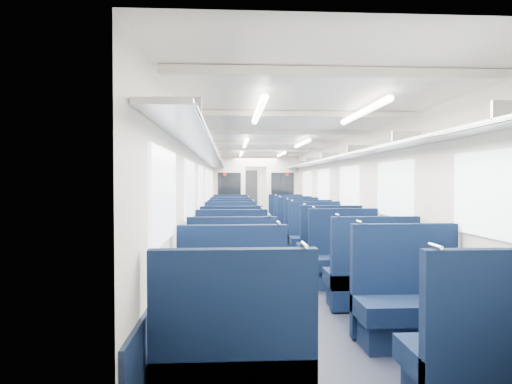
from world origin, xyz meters
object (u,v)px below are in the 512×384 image
at_px(end_door, 249,193).
at_px(bulkhead, 256,190).
at_px(seat_3, 409,307).
at_px(seat_12, 231,234).
at_px(seat_16, 231,224).
at_px(seat_19, 286,220).
at_px(seat_14, 231,229).
at_px(seat_5, 371,279).
at_px(seat_0, 233,363).
at_px(seat_11, 315,241).
at_px(seat_4, 232,280).
at_px(seat_7, 345,261).
at_px(seat_17, 292,224).
at_px(seat_9, 329,250).
at_px(seat_15, 298,229).
at_px(seat_8, 231,251).
at_px(seat_18, 231,221).
at_px(seat_2, 232,310).
at_px(seat_13, 307,234).
at_px(seat_6, 232,264).
at_px(seat_1, 490,363).
at_px(seat_10, 231,242).

bearing_deg(end_door, bulkhead, -90.00).
xyz_separation_m(end_door, seat_3, (0.83, -16.02, -0.65)).
xyz_separation_m(seat_12, seat_16, (0.00, 2.18, 0.00)).
distance_m(seat_16, seat_19, 2.08).
bearing_deg(seat_14, seat_5, -73.66).
distance_m(seat_0, seat_11, 6.05).
xyz_separation_m(seat_4, seat_7, (1.66, 1.13, 0.00)).
height_order(seat_4, seat_17, same).
xyz_separation_m(seat_9, seat_17, (0.00, 4.61, 0.00)).
xyz_separation_m(seat_7, seat_15, (0.00, 4.46, 0.00)).
xyz_separation_m(seat_0, seat_8, (0.00, 4.57, 0.00)).
height_order(seat_5, seat_19, same).
xyz_separation_m(seat_11, seat_12, (-1.66, 1.16, 0.00)).
relative_size(bulkhead, seat_11, 2.43).
height_order(seat_0, seat_9, same).
bearing_deg(seat_15, seat_18, 126.22).
bearing_deg(bulkhead, seat_4, -95.06).
xyz_separation_m(seat_2, seat_16, (0.00, 7.98, 0.00)).
distance_m(seat_4, seat_13, 4.73).
xyz_separation_m(bulkhead, seat_16, (-0.83, -2.62, -0.88)).
distance_m(seat_4, seat_9, 2.77).
xyz_separation_m(seat_3, seat_11, (0.00, 4.61, 0.00)).
xyz_separation_m(seat_3, seat_8, (-1.66, 3.36, 0.00)).
xyz_separation_m(seat_0, seat_6, (0.00, 3.40, 0.00)).
height_order(seat_14, seat_15, same).
bearing_deg(seat_11, seat_14, 127.09).
height_order(seat_8, seat_12, same).
height_order(seat_11, seat_12, same).
bearing_deg(seat_19, seat_12, -115.82).
bearing_deg(seat_16, seat_11, -63.60).
xyz_separation_m(seat_3, seat_19, (0.00, 9.21, 0.00)).
bearing_deg(end_door, seat_1, -87.26).
distance_m(bulkhead, seat_18, 1.94).
bearing_deg(end_door, seat_17, -84.08).
relative_size(seat_0, seat_5, 1.00).
bearing_deg(seat_10, seat_13, 32.99).
bearing_deg(seat_15, seat_11, -90.00).
distance_m(seat_18, seat_19, 1.67).
relative_size(seat_5, seat_9, 1.00).
xyz_separation_m(seat_2, seat_5, (1.66, 1.17, 0.00)).
xyz_separation_m(seat_1, seat_17, (0.00, 9.32, 0.00)).
relative_size(bulkhead, seat_14, 2.43).
xyz_separation_m(seat_6, seat_10, (0.00, 2.36, 0.00)).
height_order(bulkhead, seat_19, bulkhead).
bearing_deg(seat_0, seat_9, 70.24).
xyz_separation_m(seat_12, seat_15, (1.66, 1.02, 0.00)).
height_order(bulkhead, seat_7, bulkhead).
distance_m(seat_1, seat_5, 2.44).
distance_m(seat_6, seat_19, 7.21).
xyz_separation_m(seat_8, seat_15, (1.66, 3.43, 0.00)).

